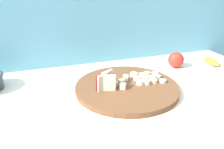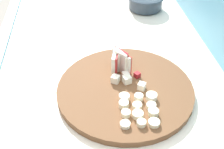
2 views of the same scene
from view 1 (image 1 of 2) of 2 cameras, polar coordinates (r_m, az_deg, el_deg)
tile_backsplash at (r=1.15m, az=-6.85°, el=-5.08°), size 2.40×0.04×1.38m
cutting_board at (r=0.81m, az=3.87°, el=-3.34°), size 0.38×0.38×0.02m
apple_wedge_fan at (r=0.76m, az=-1.32°, el=-1.59°), size 0.07×0.06×0.07m
apple_dice_pile at (r=0.80m, az=2.33°, el=-1.99°), size 0.08×0.09×0.02m
banana_slice_rows at (r=0.85m, az=8.97°, el=-0.84°), size 0.12×0.11×0.02m
banana_peel at (r=1.17m, az=24.50°, el=3.20°), size 0.08×0.14×0.02m
whole_apple at (r=1.05m, az=16.37°, el=3.72°), size 0.07×0.07×0.07m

